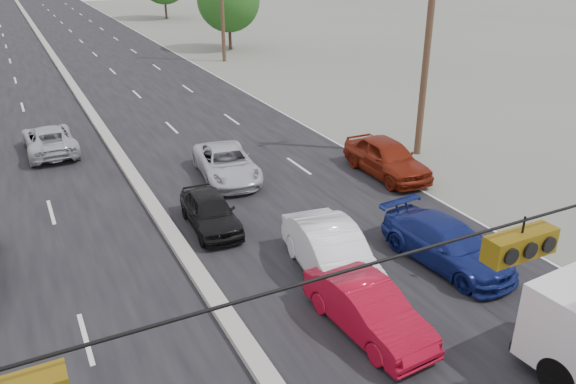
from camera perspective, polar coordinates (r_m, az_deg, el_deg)
name	(u,v)px	position (r m, az deg, el deg)	size (l,w,h in m)	color
road_surface	(87,108)	(35.64, -19.73, 7.99)	(20.00, 160.00, 0.02)	black
center_median	(87,107)	(35.61, -19.75, 8.15)	(0.50, 160.00, 0.20)	gray
utility_pole_right_b	(428,41)	(25.64, 14.02, 14.62)	(1.60, 0.30, 10.00)	#422D1E
traffic_signals	(515,243)	(7.70, 22.05, -4.86)	(25.00, 0.30, 0.54)	black
tree_right_mid	(228,0)	(52.99, -6.07, 18.84)	(5.60, 5.60, 7.14)	#382619
red_sedan	(368,309)	(14.37, 8.11, -11.70)	(1.38, 3.96, 1.31)	#A00920
queue_car_a	(210,212)	(19.25, -7.90, -1.98)	(1.47, 3.66, 1.25)	black
queue_car_b	(332,254)	(16.35, 4.52, -6.28)	(1.61, 4.61, 1.52)	white
queue_car_c	(226,164)	(23.28, -6.27, 2.86)	(2.14, 4.64, 1.29)	#BBBDC3
queue_car_d	(447,244)	(17.67, 15.85, -5.11)	(1.85, 4.56, 1.32)	navy
queue_car_e	(387,158)	(23.78, 10.00, 3.44)	(1.84, 4.57, 1.56)	maroon
oncoming_far	(49,140)	(28.32, -23.09, 4.91)	(2.13, 4.62, 1.29)	#ABAEB3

